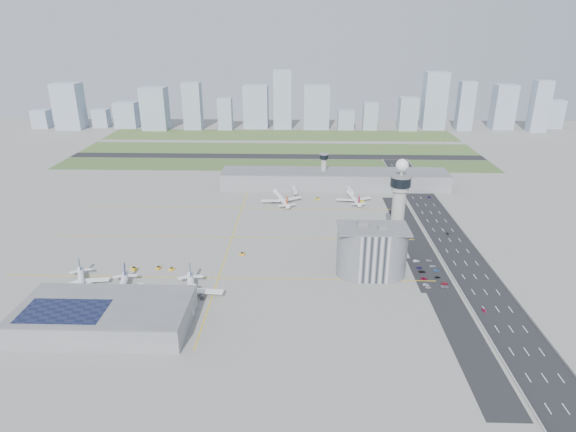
{
  "coord_description": "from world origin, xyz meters",
  "views": [
    {
      "loc": [
        9.37,
        -283.93,
        140.93
      ],
      "look_at": [
        0.0,
        35.0,
        15.0
      ],
      "focal_mm": 30.0,
      "sensor_mm": 36.0,
      "label": 1
    }
  ],
  "objects_px": {
    "jet_bridge_far_1": "(348,190)",
    "car_lot_3": "(422,272)",
    "car_hw_0": "(484,310)",
    "car_hw_1": "(447,234)",
    "car_lot_1": "(426,285)",
    "car_lot_5": "(416,261)",
    "car_lot_8": "(437,277)",
    "airplane_near_a": "(81,280)",
    "jet_bridge_near_1": "(130,300)",
    "car_hw_2": "(429,197)",
    "control_tower": "(399,204)",
    "jet_bridge_far_0": "(293,189)",
    "airplane_far_b": "(354,196)",
    "tug_4": "(318,199)",
    "secondary_tower": "(324,167)",
    "airplane_near_c": "(190,289)",
    "car_lot_6": "(445,287)",
    "jet_bridge_near_2": "(185,301)",
    "car_lot_2": "(424,279)",
    "tug_3": "(242,254)",
    "airplane_far_a": "(281,196)",
    "tug_5": "(362,201)",
    "car_lot_11": "(429,260)",
    "car_lot_7": "(445,284)",
    "tug_1": "(158,268)",
    "car_lot_4": "(419,268)",
    "car_lot_0": "(428,287)",
    "car_hw_4": "(399,177)",
    "airplane_near_b": "(120,288)",
    "admin_building": "(372,251)",
    "jet_bridge_near_0": "(75,299)",
    "car_lot_10": "(433,266)",
    "tug_0": "(134,268)"
  },
  "relations": [
    {
      "from": "airplane_near_a",
      "to": "tug_3",
      "type": "bearing_deg",
      "value": 92.34
    },
    {
      "from": "car_hw_4",
      "to": "tug_5",
      "type": "bearing_deg",
      "value": -126.58
    },
    {
      "from": "airplane_near_b",
      "to": "car_lot_2",
      "type": "xyz_separation_m",
      "value": [
        174.03,
        24.88,
        -5.22
      ]
    },
    {
      "from": "car_lot_0",
      "to": "car_lot_11",
      "type": "relative_size",
      "value": 0.72
    },
    {
      "from": "car_lot_3",
      "to": "car_lot_5",
      "type": "bearing_deg",
      "value": -2.26
    },
    {
      "from": "car_lot_5",
      "to": "car_lot_2",
      "type": "bearing_deg",
      "value": 169.87
    },
    {
      "from": "car_lot_0",
      "to": "admin_building",
      "type": "bearing_deg",
      "value": 64.8
    },
    {
      "from": "jet_bridge_far_0",
      "to": "tug_5",
      "type": "bearing_deg",
      "value": 58.16
    },
    {
      "from": "airplane_far_b",
      "to": "car_lot_11",
      "type": "bearing_deg",
      "value": -171.93
    },
    {
      "from": "jet_bridge_near_2",
      "to": "car_lot_0",
      "type": "relative_size",
      "value": 4.38
    },
    {
      "from": "car_hw_1",
      "to": "jet_bridge_near_1",
      "type": "bearing_deg",
      "value": -148.99
    },
    {
      "from": "car_lot_11",
      "to": "car_hw_2",
      "type": "relative_size",
      "value": 0.98
    },
    {
      "from": "car_lot_8",
      "to": "airplane_near_a",
      "type": "bearing_deg",
      "value": 93.08
    },
    {
      "from": "airplane_far_a",
      "to": "tug_5",
      "type": "bearing_deg",
      "value": -105.77
    },
    {
      "from": "car_lot_8",
      "to": "car_hw_2",
      "type": "bearing_deg",
      "value": -13.51
    },
    {
      "from": "secondary_tower",
      "to": "car_lot_8",
      "type": "relative_size",
      "value": 9.69
    },
    {
      "from": "car_lot_1",
      "to": "car_lot_5",
      "type": "distance_m",
      "value": 30.64
    },
    {
      "from": "airplane_far_b",
      "to": "tug_4",
      "type": "relative_size",
      "value": 10.33
    },
    {
      "from": "airplane_near_a",
      "to": "car_lot_7",
      "type": "height_order",
      "value": "airplane_near_a"
    },
    {
      "from": "airplane_far_b",
      "to": "tug_3",
      "type": "distance_m",
      "value": 136.69
    },
    {
      "from": "airplane_far_a",
      "to": "car_lot_8",
      "type": "bearing_deg",
      "value": -160.74
    },
    {
      "from": "tug_1",
      "to": "car_lot_0",
      "type": "distance_m",
      "value": 163.82
    },
    {
      "from": "jet_bridge_near_0",
      "to": "airplane_near_a",
      "type": "bearing_deg",
      "value": 23.76
    },
    {
      "from": "car_hw_1",
      "to": "tug_1",
      "type": "bearing_deg",
      "value": -159.01
    },
    {
      "from": "tug_1",
      "to": "car_hw_4",
      "type": "height_order",
      "value": "tug_1"
    },
    {
      "from": "car_lot_1",
      "to": "jet_bridge_near_1",
      "type": "bearing_deg",
      "value": 104.31
    },
    {
      "from": "jet_bridge_near_1",
      "to": "jet_bridge_far_0",
      "type": "relative_size",
      "value": 1.0
    },
    {
      "from": "secondary_tower",
      "to": "airplane_near_c",
      "type": "relative_size",
      "value": 0.73
    },
    {
      "from": "car_lot_7",
      "to": "car_hw_4",
      "type": "relative_size",
      "value": 1.15
    },
    {
      "from": "jet_bridge_near_1",
      "to": "tug_4",
      "type": "bearing_deg",
      "value": -21.55
    },
    {
      "from": "tug_3",
      "to": "tug_5",
      "type": "bearing_deg",
      "value": -39.98
    },
    {
      "from": "jet_bridge_far_1",
      "to": "car_lot_3",
      "type": "relative_size",
      "value": 3.28
    },
    {
      "from": "car_lot_4",
      "to": "car_lot_11",
      "type": "distance_m",
      "value": 13.03
    },
    {
      "from": "jet_bridge_far_0",
      "to": "car_lot_0",
      "type": "relative_size",
      "value": 4.38
    },
    {
      "from": "jet_bridge_near_0",
      "to": "car_lot_10",
      "type": "xyz_separation_m",
      "value": [
        205.62,
        49.12,
        -2.27
      ]
    },
    {
      "from": "airplane_near_c",
      "to": "car_lot_6",
      "type": "distance_m",
      "value": 145.39
    },
    {
      "from": "jet_bridge_near_2",
      "to": "car_lot_2",
      "type": "bearing_deg",
      "value": -66.38
    },
    {
      "from": "airplane_far_b",
      "to": "tug_4",
      "type": "distance_m",
      "value": 31.28
    },
    {
      "from": "jet_bridge_near_2",
      "to": "tug_3",
      "type": "relative_size",
      "value": 4.28
    },
    {
      "from": "car_lot_6",
      "to": "car_hw_4",
      "type": "bearing_deg",
      "value": 1.4
    },
    {
      "from": "airplane_near_c",
      "to": "car_lot_4",
      "type": "bearing_deg",
      "value": 94.23
    },
    {
      "from": "car_lot_7",
      "to": "tug_1",
      "type": "bearing_deg",
      "value": 75.93
    },
    {
      "from": "jet_bridge_near_2",
      "to": "tug_0",
      "type": "relative_size",
      "value": 3.89
    },
    {
      "from": "tug_4",
      "to": "car_lot_8",
      "type": "relative_size",
      "value": 1.07
    },
    {
      "from": "car_lot_4",
      "to": "car_hw_0",
      "type": "distance_m",
      "value": 53.26
    },
    {
      "from": "car_lot_5",
      "to": "airplane_far_a",
      "type": "bearing_deg",
      "value": 30.8
    },
    {
      "from": "airplane_far_b",
      "to": "secondary_tower",
      "type": "bearing_deg",
      "value": 21.04
    },
    {
      "from": "car_hw_0",
      "to": "car_hw_1",
      "type": "xyz_separation_m",
      "value": [
        8.91,
        101.87,
        0.06
      ]
    },
    {
      "from": "control_tower",
      "to": "jet_bridge_far_0",
      "type": "xyz_separation_m",
      "value": [
        -70.0,
        124.0,
        -32.19
      ]
    },
    {
      "from": "jet_bridge_near_2",
      "to": "tug_1",
      "type": "relative_size",
      "value": 4.44
    }
  ]
}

